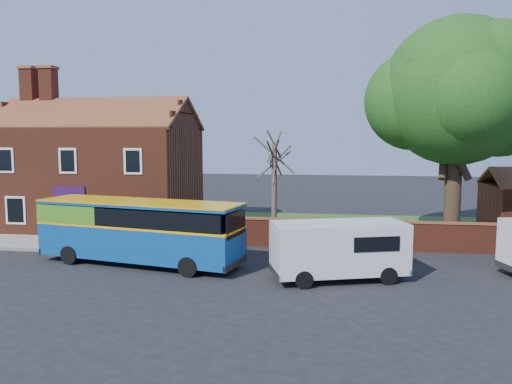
# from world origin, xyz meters

# --- Properties ---
(ground) EXTENTS (120.00, 120.00, 0.00)m
(ground) POSITION_xyz_m (0.00, 0.00, 0.00)
(ground) COLOR black
(ground) RESTS_ON ground
(pavement) EXTENTS (18.00, 3.50, 0.12)m
(pavement) POSITION_xyz_m (-7.00, 5.75, 0.06)
(pavement) COLOR gray
(pavement) RESTS_ON ground
(kerb) EXTENTS (18.00, 0.15, 0.14)m
(kerb) POSITION_xyz_m (-7.00, 4.00, 0.07)
(kerb) COLOR slate
(kerb) RESTS_ON ground
(grass_strip) EXTENTS (26.00, 12.00, 0.04)m
(grass_strip) POSITION_xyz_m (13.00, 13.00, 0.02)
(grass_strip) COLOR #426B28
(grass_strip) RESTS_ON ground
(shop_building) EXTENTS (12.30, 8.13, 10.50)m
(shop_building) POSITION_xyz_m (-7.02, 11.50, 3.41)
(shop_building) COLOR maroon
(shop_building) RESTS_ON ground
(boundary_wall) EXTENTS (22.00, 0.38, 1.60)m
(boundary_wall) POSITION_xyz_m (13.00, 7.00, 0.81)
(boundary_wall) COLOR maroon
(boundary_wall) RESTS_ON ground
(bus) EXTENTS (10.16, 4.43, 3.01)m
(bus) POSITION_xyz_m (-0.92, 2.36, 1.71)
(bus) COLOR #0C448E
(bus) RESTS_ON ground
(van_near) EXTENTS (5.94, 3.79, 2.43)m
(van_near) POSITION_xyz_m (8.61, 1.12, 1.36)
(van_near) COLOR silver
(van_near) RESTS_ON ground
(large_tree) EXTENTS (10.29, 8.15, 12.56)m
(large_tree) POSITION_xyz_m (15.13, 9.84, 8.22)
(large_tree) COLOR black
(large_tree) RESTS_ON ground
(bare_tree) EXTENTS (2.26, 2.70, 6.04)m
(bare_tree) POSITION_xyz_m (4.96, 9.09, 3.10)
(bare_tree) COLOR #4C4238
(bare_tree) RESTS_ON ground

